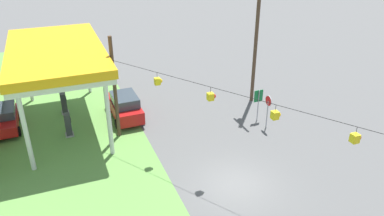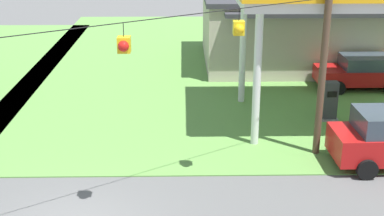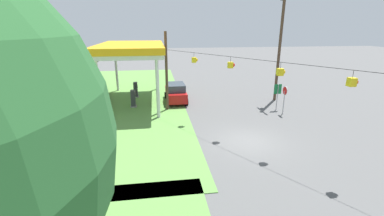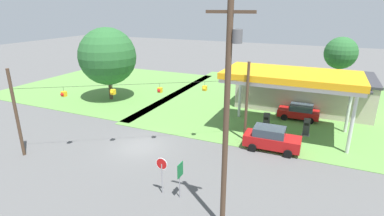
% 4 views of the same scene
% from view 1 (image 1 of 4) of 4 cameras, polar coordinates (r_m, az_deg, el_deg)
% --- Properties ---
extents(ground_plane, '(160.00, 160.00, 0.00)m').
position_cam_1_polar(ground_plane, '(21.53, 6.71, -11.44)').
color(ground_plane, '#565656').
extents(gas_station_canopy, '(11.69, 6.06, 5.80)m').
position_cam_1_polar(gas_station_canopy, '(26.75, -20.04, 7.69)').
color(gas_station_canopy, silver).
rests_on(gas_station_canopy, ground).
extents(fuel_pump_near, '(0.71, 0.56, 1.66)m').
position_cam_1_polar(fuel_pump_near, '(26.78, -18.35, -2.55)').
color(fuel_pump_near, gray).
rests_on(fuel_pump_near, ground).
extents(fuel_pump_far, '(0.71, 0.56, 1.66)m').
position_cam_1_polar(fuel_pump_far, '(30.03, -18.93, 0.58)').
color(fuel_pump_far, gray).
rests_on(fuel_pump_far, ground).
extents(car_at_pumps_front, '(4.54, 2.18, 1.94)m').
position_cam_1_polar(car_at_pumps_front, '(28.10, -10.22, 0.32)').
color(car_at_pumps_front, '#AD1414').
rests_on(car_at_pumps_front, ground).
extents(car_at_pumps_rear, '(4.10, 2.14, 1.64)m').
position_cam_1_polar(car_at_pumps_rear, '(29.33, -26.84, -1.44)').
color(car_at_pumps_rear, '#AD1414').
rests_on(car_at_pumps_rear, ground).
extents(stop_sign_roadside, '(0.80, 0.08, 2.50)m').
position_cam_1_polar(stop_sign_roadside, '(26.50, 11.52, 0.51)').
color(stop_sign_roadside, '#99999E').
rests_on(stop_sign_roadside, ground).
extents(route_sign, '(0.10, 0.70, 2.40)m').
position_cam_1_polar(route_sign, '(27.46, 10.08, 1.35)').
color(route_sign, gray).
rests_on(route_sign, ground).
extents(utility_pole_main, '(2.20, 0.44, 11.85)m').
position_cam_1_polar(utility_pole_main, '(29.17, 9.91, 12.97)').
color(utility_pole_main, '#4C3828').
rests_on(utility_pole_main, ground).
extents(signal_span_gantry, '(15.59, 10.24, 7.00)m').
position_cam_1_polar(signal_span_gantry, '(19.43, 7.33, -2.41)').
color(signal_span_gantry, '#4C3828').
rests_on(signal_span_gantry, ground).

